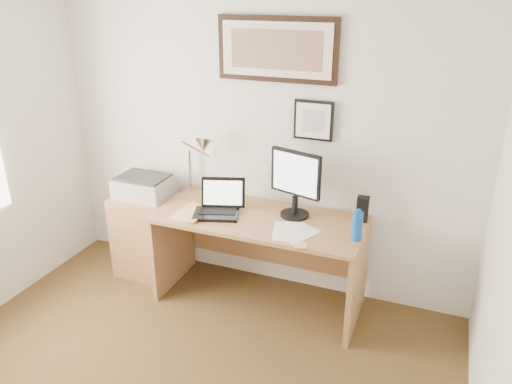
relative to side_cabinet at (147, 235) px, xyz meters
The scene contains 17 objects.
wall_back 1.32m from the side_cabinet, 19.18° to the left, with size 3.50×0.02×2.50m, color silver.
side_cabinet is the anchor object (origin of this frame).
water_bottle 1.90m from the side_cabinet, ahead, with size 0.07×0.07×0.21m, color #0E50B6.
bottle_cap 1.93m from the side_cabinet, ahead, with size 0.04×0.04×0.02m, color #0E50B6.
speaker 1.88m from the side_cabinet, ahead, with size 0.09×0.08×0.19m, color black.
paper_sheet_a 1.42m from the side_cabinet, ahead, with size 0.22×0.31×0.00m, color white.
paper_sheet_b 1.49m from the side_cabinet, ahead, with size 0.20×0.29×0.00m, color white.
sticky_pad 1.59m from the side_cabinet, 13.99° to the right, with size 0.08×0.08×0.01m, color #DBC967.
marker_pen 1.54m from the side_cabinet, ahead, with size 0.02×0.02×0.14m, color silver.
book 0.64m from the side_cabinet, 22.51° to the right, with size 0.22×0.30×0.02m, color #E3C16A.
desk 1.08m from the side_cabinet, ahead, with size 1.60×0.70×0.75m.
laptop 0.88m from the side_cabinet, ahead, with size 0.40×0.39×0.26m.
lcd_monitor 1.48m from the side_cabinet, ahead, with size 0.41×0.22×0.52m.
printer 0.45m from the side_cabinet, 95.09° to the left, with size 0.44×0.34×0.18m.
desk_lamp 0.98m from the side_cabinet, 14.38° to the left, with size 0.29×0.27×0.53m.
picture_large 1.93m from the side_cabinet, 15.25° to the left, with size 0.92×0.04×0.47m.
picture_small 1.77m from the side_cabinet, 12.05° to the left, with size 0.30×0.03×0.30m.
Camera 1 is at (1.39, -1.57, 2.39)m, focal length 35.00 mm.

